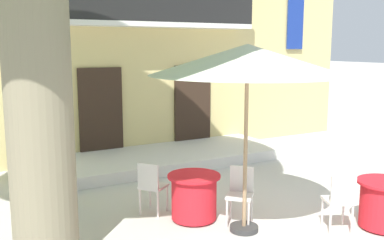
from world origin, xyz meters
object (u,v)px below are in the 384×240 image
at_px(cafe_table_near_tree, 194,197).
at_px(ground_planter_left, 25,164).
at_px(pedestrian_near_entrance, 38,153).
at_px(cafe_chair_near_tree_0, 240,191).
at_px(cafe_chair_near_tree_1, 151,184).
at_px(cafe_chair_middle_1, 340,198).
at_px(cafe_umbrella, 247,60).
at_px(cafe_table_middle, 384,204).

bearing_deg(cafe_table_near_tree, ground_planter_left, 118.49).
distance_m(cafe_table_near_tree, pedestrian_near_entrance, 2.88).
bearing_deg(pedestrian_near_entrance, cafe_chair_near_tree_0, -41.79).
xyz_separation_m(cafe_table_near_tree, cafe_chair_near_tree_0, (0.59, -0.47, 0.14)).
relative_size(cafe_chair_near_tree_0, pedestrian_near_entrance, 0.53).
height_order(cafe_table_near_tree, cafe_chair_near_tree_1, cafe_chair_near_tree_1).
relative_size(cafe_table_near_tree, cafe_chair_middle_1, 0.95).
xyz_separation_m(cafe_chair_near_tree_1, cafe_umbrella, (0.97, -1.32, 2.08)).
distance_m(cafe_chair_near_tree_1, cafe_table_middle, 3.73).
relative_size(ground_planter_left, pedestrian_near_entrance, 0.33).
distance_m(cafe_umbrella, ground_planter_left, 5.65).
bearing_deg(ground_planter_left, cafe_table_middle, -50.94).
xyz_separation_m(cafe_chair_middle_1, pedestrian_near_entrance, (-3.78, 3.40, 0.43)).
relative_size(cafe_table_near_tree, cafe_chair_near_tree_1, 0.95).
xyz_separation_m(cafe_table_middle, cafe_umbrella, (-1.97, 0.97, 2.22)).
relative_size(cafe_table_near_tree, cafe_chair_near_tree_0, 0.95).
height_order(cafe_chair_near_tree_1, cafe_chair_middle_1, same).
height_order(cafe_table_near_tree, cafe_table_middle, same).
xyz_separation_m(cafe_chair_near_tree_0, ground_planter_left, (-2.63, 4.22, -0.21)).
bearing_deg(cafe_table_middle, cafe_umbrella, 153.75).
bearing_deg(ground_planter_left, pedestrian_near_entrance, -91.14).
relative_size(cafe_table_near_tree, cafe_umbrella, 0.30).
xyz_separation_m(cafe_chair_near_tree_0, cafe_umbrella, (-0.14, -0.30, 2.08)).
bearing_deg(cafe_table_near_tree, cafe_chair_middle_1, -41.22).
distance_m(cafe_table_near_tree, cafe_table_middle, 2.98).
relative_size(cafe_chair_middle_1, cafe_umbrella, 0.31).
bearing_deg(cafe_chair_near_tree_1, cafe_umbrella, -53.84).
distance_m(cafe_table_near_tree, cafe_umbrella, 2.39).
relative_size(cafe_table_near_tree, cafe_table_middle, 1.00).
relative_size(cafe_umbrella, ground_planter_left, 5.10).
height_order(cafe_table_near_tree, ground_planter_left, cafe_table_near_tree).
height_order(cafe_chair_near_tree_0, cafe_table_middle, cafe_chair_near_tree_0).
bearing_deg(cafe_chair_near_tree_1, cafe_table_middle, -38.01).
xyz_separation_m(cafe_chair_near_tree_1, cafe_table_middle, (2.93, -2.29, -0.14)).
height_order(cafe_table_middle, cafe_chair_middle_1, cafe_chair_middle_1).
relative_size(cafe_chair_near_tree_0, cafe_umbrella, 0.31).
distance_m(cafe_chair_near_tree_0, ground_planter_left, 4.98).
bearing_deg(ground_planter_left, cafe_chair_middle_1, -54.50).
bearing_deg(cafe_chair_middle_1, cafe_chair_near_tree_0, 137.49).
xyz_separation_m(cafe_umbrella, pedestrian_near_entrance, (-2.53, 2.68, -1.65)).
xyz_separation_m(cafe_chair_near_tree_1, pedestrian_near_entrance, (-1.56, 1.36, 0.43)).
bearing_deg(cafe_chair_middle_1, cafe_table_middle, -18.95).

